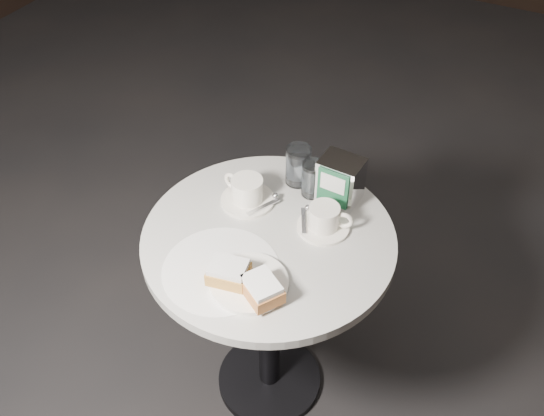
{
  "coord_description": "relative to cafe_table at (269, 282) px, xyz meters",
  "views": [
    {
      "loc": [
        0.54,
        -1.03,
        1.93
      ],
      "look_at": [
        0.0,
        0.02,
        0.83
      ],
      "focal_mm": 40.0,
      "sensor_mm": 36.0,
      "label": 1
    }
  ],
  "objects": [
    {
      "name": "cafe_table",
      "position": [
        0.0,
        0.0,
        0.0
      ],
      "size": [
        0.7,
        0.7,
        0.74
      ],
      "color": "black",
      "rests_on": "ground"
    },
    {
      "name": "sugar_spill",
      "position": [
        -0.05,
        -0.17,
        0.2
      ],
      "size": [
        0.31,
        0.31,
        0.0
      ],
      "primitive_type": "cylinder",
      "rotation": [
        0.0,
        0.0,
        -0.01
      ],
      "color": "white",
      "rests_on": "cafe_table"
    },
    {
      "name": "coffee_cup_right",
      "position": [
        0.12,
        0.09,
        0.23
      ],
      "size": [
        0.17,
        0.17,
        0.08
      ],
      "rotation": [
        0.0,
        0.0,
        0.2
      ],
      "color": "white",
      "rests_on": "cafe_table"
    },
    {
      "name": "coffee_cup_left",
      "position": [
        -0.12,
        0.09,
        0.23
      ],
      "size": [
        0.19,
        0.19,
        0.08
      ],
      "rotation": [
        0.0,
        0.0,
        -0.21
      ],
      "color": "white",
      "rests_on": "cafe_table"
    },
    {
      "name": "napkin_dispenser",
      "position": [
        0.11,
        0.23,
        0.27
      ],
      "size": [
        0.12,
        0.11,
        0.14
      ],
      "rotation": [
        0.0,
        0.0,
        -0.05
      ],
      "color": "silver",
      "rests_on": "cafe_table"
    },
    {
      "name": "water_glass_left",
      "position": [
        -0.03,
        0.24,
        0.26
      ],
      "size": [
        0.09,
        0.09,
        0.12
      ],
      "rotation": [
        0.0,
        0.0,
        -0.2
      ],
      "color": "silver",
      "rests_on": "cafe_table"
    },
    {
      "name": "water_glass_right",
      "position": [
        0.03,
        0.21,
        0.25
      ],
      "size": [
        0.08,
        0.08,
        0.11
      ],
      "rotation": [
        0.0,
        0.0,
        -0.15
      ],
      "color": "silver",
      "rests_on": "cafe_table"
    },
    {
      "name": "beignet_plate",
      "position": [
        0.04,
        -0.19,
        0.22
      ],
      "size": [
        0.22,
        0.22,
        0.07
      ],
      "rotation": [
        0.0,
        0.0,
        -0.13
      ],
      "color": "white",
      "rests_on": "cafe_table"
    },
    {
      "name": "ground",
      "position": [
        0.0,
        0.0,
        -0.55
      ],
      "size": [
        7.0,
        7.0,
        0.0
      ],
      "primitive_type": "plane",
      "color": "black",
      "rests_on": "ground"
    }
  ]
}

